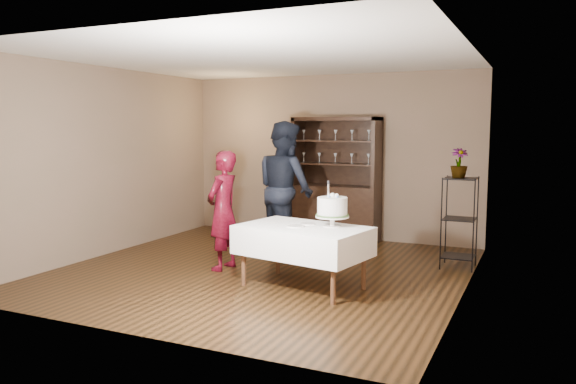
# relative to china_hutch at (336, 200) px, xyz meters

# --- Properties ---
(floor) EXTENTS (5.00, 5.00, 0.00)m
(floor) POSITION_rel_china_hutch_xyz_m (-0.20, -2.25, -0.66)
(floor) COLOR black
(floor) RESTS_ON ground
(ceiling) EXTENTS (5.00, 5.00, 0.00)m
(ceiling) POSITION_rel_china_hutch_xyz_m (-0.20, -2.25, 2.04)
(ceiling) COLOR silver
(ceiling) RESTS_ON back_wall
(back_wall) EXTENTS (5.00, 0.02, 2.70)m
(back_wall) POSITION_rel_china_hutch_xyz_m (-0.20, 0.25, 0.69)
(back_wall) COLOR brown
(back_wall) RESTS_ON floor
(wall_left) EXTENTS (0.02, 5.00, 2.70)m
(wall_left) POSITION_rel_china_hutch_xyz_m (-2.70, -2.25, 0.69)
(wall_left) COLOR brown
(wall_left) RESTS_ON floor
(wall_right) EXTENTS (0.02, 5.00, 2.70)m
(wall_right) POSITION_rel_china_hutch_xyz_m (2.30, -2.25, 0.69)
(wall_right) COLOR brown
(wall_right) RESTS_ON floor
(china_hutch) EXTENTS (1.40, 0.48, 2.00)m
(china_hutch) POSITION_rel_china_hutch_xyz_m (0.00, 0.00, 0.00)
(china_hutch) COLOR black
(china_hutch) RESTS_ON floor
(plant_etagere) EXTENTS (0.42, 0.42, 1.20)m
(plant_etagere) POSITION_rel_china_hutch_xyz_m (2.08, -1.05, -0.01)
(plant_etagere) COLOR black
(plant_etagere) RESTS_ON floor
(cake_table) EXTENTS (1.58, 1.15, 0.72)m
(cake_table) POSITION_rel_china_hutch_xyz_m (0.58, -2.75, -0.12)
(cake_table) COLOR white
(cake_table) RESTS_ON floor
(woman) EXTENTS (0.40, 0.58, 1.54)m
(woman) POSITION_rel_china_hutch_xyz_m (-0.69, -2.39, 0.11)
(woman) COLOR #34040B
(woman) RESTS_ON floor
(man) EXTENTS (1.19, 1.13, 1.93)m
(man) POSITION_rel_china_hutch_xyz_m (-0.32, -1.29, 0.30)
(man) COLOR black
(man) RESTS_ON floor
(cake) EXTENTS (0.38, 0.38, 0.53)m
(cake) POSITION_rel_china_hutch_xyz_m (0.89, -2.63, 0.26)
(cake) COLOR white
(cake) RESTS_ON cake_table
(plate_near) EXTENTS (0.24, 0.24, 0.01)m
(plate_near) POSITION_rel_china_hutch_xyz_m (0.53, -2.82, 0.06)
(plate_near) COLOR white
(plate_near) RESTS_ON cake_table
(plate_far) EXTENTS (0.20, 0.20, 0.01)m
(plate_far) POSITION_rel_china_hutch_xyz_m (0.58, -2.61, 0.06)
(plate_far) COLOR white
(plate_far) RESTS_ON cake_table
(potted_plant) EXTENTS (0.28, 0.28, 0.38)m
(potted_plant) POSITION_rel_china_hutch_xyz_m (2.06, -1.09, 0.71)
(potted_plant) COLOR #3F642F
(potted_plant) RESTS_ON plant_etagere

